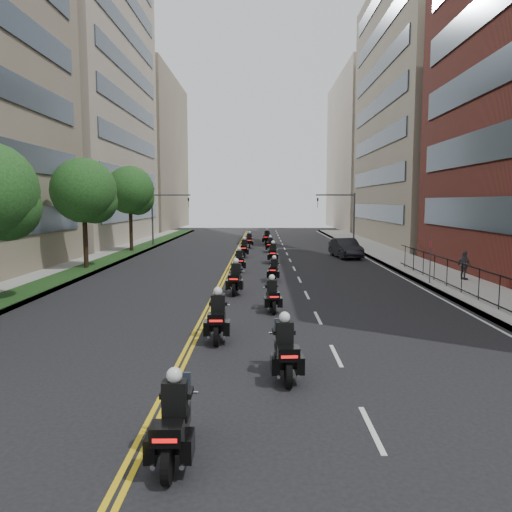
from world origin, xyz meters
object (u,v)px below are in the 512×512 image
(motorcycle_10, at_px, (249,241))
(motorcycle_0, at_px, (174,425))
(motorcycle_1, at_px, (285,352))
(motorcycle_11, at_px, (267,238))
(motorcycle_4, at_px, (236,280))
(motorcycle_8, at_px, (244,249))
(motorcycle_3, at_px, (272,297))
(motorcycle_7, at_px, (273,254))
(motorcycle_9, at_px, (270,246))
(parked_sedan, at_px, (346,248))
(motorcycle_6, at_px, (239,262))
(pedestrian_c, at_px, (464,265))
(motorcycle_5, at_px, (274,271))
(motorcycle_2, at_px, (218,319))

(motorcycle_10, bearing_deg, motorcycle_0, -91.61)
(motorcycle_1, relative_size, motorcycle_11, 0.99)
(motorcycle_4, bearing_deg, motorcycle_8, 93.46)
(motorcycle_3, height_order, motorcycle_11, motorcycle_11)
(motorcycle_7, bearing_deg, motorcycle_9, 92.95)
(motorcycle_9, xyz_separation_m, parked_sedan, (6.31, -4.40, 0.19))
(motorcycle_1, bearing_deg, motorcycle_3, 87.48)
(motorcycle_0, relative_size, motorcycle_6, 1.04)
(motorcycle_8, relative_size, pedestrian_c, 1.39)
(motorcycle_4, height_order, motorcycle_11, motorcycle_4)
(motorcycle_0, bearing_deg, motorcycle_3, 79.71)
(motorcycle_0, height_order, motorcycle_11, motorcycle_11)
(motorcycle_0, xyz_separation_m, motorcycle_11, (2.15, 46.13, 0.03))
(motorcycle_5, bearing_deg, motorcycle_9, 96.82)
(motorcycle_9, distance_m, motorcycle_10, 4.88)
(motorcycle_3, xyz_separation_m, motorcycle_5, (0.29, 8.22, -0.02))
(motorcycle_4, xyz_separation_m, motorcycle_11, (1.90, 29.45, -0.01))
(motorcycle_2, bearing_deg, motorcycle_5, 78.54)
(motorcycle_7, height_order, parked_sedan, motorcycle_7)
(motorcycle_7, relative_size, motorcycle_10, 1.02)
(motorcycle_2, bearing_deg, motorcycle_3, 65.19)
(motorcycle_8, xyz_separation_m, parked_sedan, (8.59, -0.20, 0.13))
(motorcycle_0, xyz_separation_m, motorcycle_3, (2.05, 12.56, -0.05))
(motorcycle_10, bearing_deg, motorcycle_7, -81.67)
(motorcycle_0, distance_m, motorcycle_7, 29.55)
(motorcycle_1, xyz_separation_m, parked_sedan, (6.47, 29.01, 0.11))
(motorcycle_6, bearing_deg, motorcycle_4, -95.08)
(motorcycle_2, distance_m, motorcycle_10, 34.17)
(motorcycle_5, distance_m, parked_sedan, 14.10)
(motorcycle_2, height_order, motorcycle_7, motorcycle_2)
(parked_sedan, bearing_deg, motorcycle_9, 137.79)
(parked_sedan, bearing_deg, motorcycle_7, -155.07)
(motorcycle_7, bearing_deg, motorcycle_3, -89.04)
(motorcycle_1, distance_m, motorcycle_3, 8.21)
(motorcycle_8, bearing_deg, motorcycle_7, -59.50)
(motorcycle_1, height_order, motorcycle_2, motorcycle_2)
(motorcycle_0, relative_size, motorcycle_1, 0.96)
(motorcycle_2, height_order, motorcycle_10, motorcycle_2)
(motorcycle_1, xyz_separation_m, motorcycle_8, (-2.12, 29.21, -0.02))
(motorcycle_11, xyz_separation_m, pedestrian_c, (11.34, -25.63, 0.29))
(motorcycle_3, distance_m, motorcycle_9, 25.21)
(motorcycle_8, bearing_deg, motorcycle_10, 89.11)
(motorcycle_9, distance_m, pedestrian_c, 20.54)
(motorcycle_1, relative_size, motorcycle_5, 1.16)
(motorcycle_2, height_order, pedestrian_c, pedestrian_c)
(motorcycle_6, relative_size, motorcycle_11, 0.92)
(motorcycle_2, xyz_separation_m, motorcycle_3, (1.95, 4.53, -0.09))
(motorcycle_3, bearing_deg, pedestrian_c, 30.31)
(motorcycle_5, bearing_deg, motorcycle_0, -89.42)
(motorcycle_5, xyz_separation_m, motorcycle_6, (-2.26, 4.05, 0.05))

